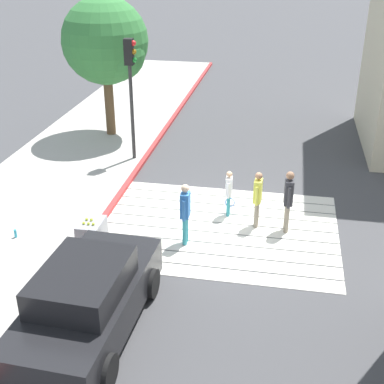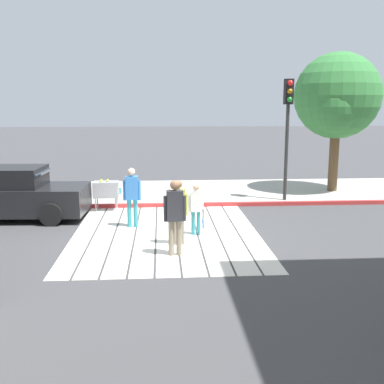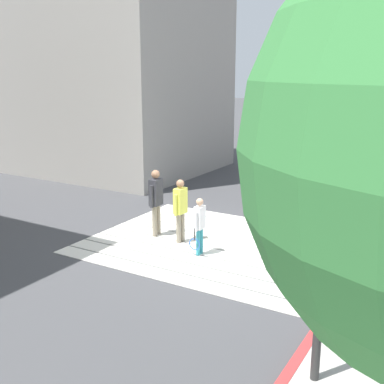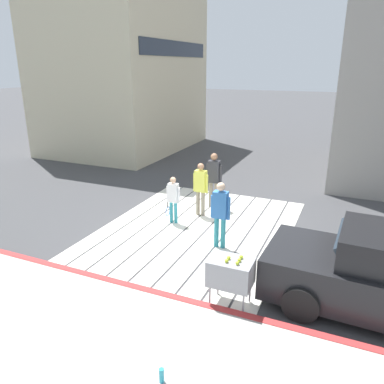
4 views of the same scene
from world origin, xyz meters
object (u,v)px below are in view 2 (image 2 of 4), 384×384
(tennis_ball_cart, at_px, (106,189))
(pedestrian_adult_trailing, at_px, (132,193))
(traffic_light_corner, at_px, (288,115))
(pedestrian_adult_side, at_px, (175,212))
(water_bottle, at_px, (120,191))
(pedestrian_child_with_racket, at_px, (196,206))
(street_tree, at_px, (337,98))
(pedestrian_adult_lead, at_px, (178,208))
(car_parked_near_curb, at_px, (13,195))

(tennis_ball_cart, xyz_separation_m, pedestrian_adult_trailing, (2.15, 0.97, 0.28))
(traffic_light_corner, relative_size, pedestrian_adult_side, 2.43)
(water_bottle, bearing_deg, traffic_light_corner, 75.16)
(pedestrian_child_with_racket, bearing_deg, tennis_ball_cart, -138.62)
(pedestrian_adult_side, distance_m, pedestrian_child_with_racket, 1.76)
(water_bottle, height_order, pedestrian_adult_trailing, pedestrian_adult_trailing)
(street_tree, distance_m, pedestrian_adult_lead, 9.06)
(car_parked_near_curb, relative_size, pedestrian_adult_trailing, 2.60)
(pedestrian_adult_trailing, bearing_deg, traffic_light_corner, 118.93)
(tennis_ball_cart, relative_size, water_bottle, 4.63)
(street_tree, height_order, pedestrian_adult_lead, street_tree)
(pedestrian_child_with_racket, bearing_deg, pedestrian_adult_side, -20.29)
(traffic_light_corner, relative_size, pedestrian_child_with_racket, 3.10)
(car_parked_near_curb, xyz_separation_m, pedestrian_child_with_racket, (2.16, 5.36, 0.04))
(traffic_light_corner, xyz_separation_m, street_tree, (-1.52, 2.25, 0.59))
(traffic_light_corner, relative_size, water_bottle, 19.27)
(tennis_ball_cart, bearing_deg, pedestrian_adult_trailing, 24.34)
(pedestrian_adult_trailing, relative_size, pedestrian_adult_side, 0.96)
(car_parked_near_curb, xyz_separation_m, pedestrian_adult_trailing, (1.25, 3.64, 0.24))
(traffic_light_corner, height_order, pedestrian_child_with_racket, traffic_light_corner)
(pedestrian_adult_trailing, xyz_separation_m, pedestrian_adult_side, (2.55, 1.12, 0.04))
(tennis_ball_cart, distance_m, water_bottle, 2.29)
(car_parked_near_curb, relative_size, pedestrian_child_with_racket, 3.20)
(tennis_ball_cart, bearing_deg, pedestrian_adult_side, 23.98)
(pedestrian_adult_trailing, bearing_deg, water_bottle, -170.79)
(pedestrian_adult_side, xyz_separation_m, pedestrian_child_with_racket, (-1.64, 0.61, -0.24))
(street_tree, relative_size, pedestrian_adult_side, 3.04)
(pedestrian_adult_side, bearing_deg, tennis_ball_cart, -156.02)
(car_parked_near_curb, bearing_deg, pedestrian_adult_side, 51.40)
(tennis_ball_cart, xyz_separation_m, pedestrian_adult_side, (4.69, 2.09, 0.32))
(pedestrian_adult_trailing, bearing_deg, pedestrian_child_with_racket, 62.20)
(street_tree, xyz_separation_m, pedestrian_adult_side, (6.90, -6.25, -2.61))
(traffic_light_corner, distance_m, pedestrian_adult_trailing, 6.20)
(pedestrian_adult_lead, bearing_deg, pedestrian_adult_trailing, -144.76)
(pedestrian_adult_lead, distance_m, pedestrian_child_with_racket, 0.98)
(water_bottle, xyz_separation_m, pedestrian_adult_trailing, (4.37, 0.71, 0.75))
(water_bottle, bearing_deg, pedestrian_adult_lead, 17.58)
(car_parked_near_curb, height_order, water_bottle, car_parked_near_curb)
(tennis_ball_cart, height_order, pedestrian_child_with_racket, pedestrian_child_with_racket)
(car_parked_near_curb, height_order, pedestrian_child_with_racket, car_parked_near_curb)
(pedestrian_adult_lead, distance_m, pedestrian_adult_trailing, 2.13)
(traffic_light_corner, bearing_deg, street_tree, 124.12)
(water_bottle, bearing_deg, street_tree, 89.86)
(pedestrian_adult_lead, relative_size, pedestrian_adult_side, 0.92)
(water_bottle, relative_size, pedestrian_child_with_racket, 0.16)
(street_tree, distance_m, water_bottle, 8.76)
(car_parked_near_curb, distance_m, pedestrian_adult_trailing, 3.86)
(car_parked_near_curb, xyz_separation_m, pedestrian_adult_lead, (2.99, 4.87, 0.21))
(tennis_ball_cart, distance_m, pedestrian_child_with_racket, 4.07)
(pedestrian_adult_lead, distance_m, pedestrian_adult_side, 0.82)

